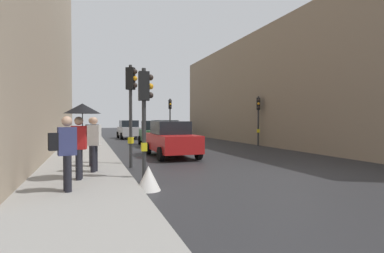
{
  "coord_description": "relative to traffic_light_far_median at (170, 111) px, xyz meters",
  "views": [
    {
      "loc": [
        -6.37,
        -8.59,
        1.85
      ],
      "look_at": [
        -0.43,
        8.69,
        1.42
      ],
      "focal_mm": 28.2,
      "sensor_mm": 36.0,
      "label": 1
    }
  ],
  "objects": [
    {
      "name": "ground_plane",
      "position": [
        -0.73,
        -18.29,
        -2.6
      ],
      "size": [
        120.0,
        120.0,
        0.0
      ],
      "primitive_type": "plane",
      "color": "#28282B"
    },
    {
      "name": "sidewalk_kerb",
      "position": [
        -7.32,
        -12.29,
        -2.52
      ],
      "size": [
        2.89,
        40.0,
        0.16
      ],
      "primitive_type": "cube",
      "color": "gray",
      "rests_on": "ground"
    },
    {
      "name": "building_facade_right",
      "position": [
        10.41,
        -7.41,
        1.55
      ],
      "size": [
        12.0,
        29.64,
        8.3
      ],
      "primitive_type": "cube",
      "color": "gray",
      "rests_on": "ground"
    },
    {
      "name": "traffic_light_far_median",
      "position": [
        0.0,
        0.0,
        0.0
      ],
      "size": [
        0.25,
        0.43,
        3.77
      ],
      "color": "#2D2D2D",
      "rests_on": "ground"
    },
    {
      "name": "traffic_light_near_left",
      "position": [
        -5.55,
        -18.13,
        -0.3
      ],
      "size": [
        0.43,
        0.25,
        3.34
      ],
      "color": "#2D2D2D",
      "rests_on": "ground"
    },
    {
      "name": "traffic_light_near_right",
      "position": [
        -5.56,
        -15.22,
        0.11
      ],
      "size": [
        0.44,
        0.37,
        3.93
      ],
      "color": "#2D2D2D",
      "rests_on": "ground"
    },
    {
      "name": "traffic_light_mid_street",
      "position": [
        4.1,
        -8.52,
        -0.21
      ],
      "size": [
        0.35,
        0.45,
        3.46
      ],
      "color": "#2D2D2D",
      "rests_on": "ground"
    },
    {
      "name": "car_blue_van",
      "position": [
        1.22,
        5.47,
        -1.72
      ],
      "size": [
        2.22,
        4.3,
        1.76
      ],
      "color": "navy",
      "rests_on": "ground"
    },
    {
      "name": "car_green_estate",
      "position": [
        -2.67,
        -5.88,
        -1.72
      ],
      "size": [
        2.17,
        4.28,
        1.76
      ],
      "color": "#2D6038",
      "rests_on": "ground"
    },
    {
      "name": "car_red_sedan",
      "position": [
        -3.23,
        -12.45,
        -1.72
      ],
      "size": [
        2.08,
        4.23,
        1.76
      ],
      "color": "red",
      "rests_on": "ground"
    },
    {
      "name": "car_yellow_taxi",
      "position": [
        1.51,
        11.59,
        -1.72
      ],
      "size": [
        2.16,
        4.27,
        1.76
      ],
      "color": "yellow",
      "rests_on": "ground"
    },
    {
      "name": "car_silver_hatchback",
      "position": [
        -3.39,
        2.74,
        -1.72
      ],
      "size": [
        2.12,
        4.25,
        1.76
      ],
      "color": "#BCBCC1",
      "rests_on": "ground"
    },
    {
      "name": "pedestrian_with_umbrella",
      "position": [
        -7.3,
        -17.85,
        -0.76
      ],
      "size": [
        1.0,
        1.0,
        2.14
      ],
      "color": "black",
      "rests_on": "sidewalk_kerb"
    },
    {
      "name": "pedestrian_with_grey_backpack",
      "position": [
        -7.63,
        -19.26,
        -1.44
      ],
      "size": [
        0.64,
        0.4,
        1.77
      ],
      "color": "black",
      "rests_on": "sidewalk_kerb"
    },
    {
      "name": "pedestrian_with_black_backpack",
      "position": [
        -6.98,
        -16.66,
        -1.44
      ],
      "size": [
        0.66,
        0.46,
        1.77
      ],
      "color": "black",
      "rests_on": "sidewalk_kerb"
    },
    {
      "name": "pedestrian_in_dark_coat",
      "position": [
        -6.99,
        -15.45,
        -1.47
      ],
      "size": [
        0.46,
        0.37,
        1.77
      ],
      "color": "black",
      "rests_on": "sidewalk_kerb"
    },
    {
      "name": "warning_sign_triangle",
      "position": [
        -5.64,
        -19.14,
        -2.27
      ],
      "size": [
        0.64,
        0.64,
        0.65
      ],
      "primitive_type": "cone",
      "color": "silver",
      "rests_on": "ground"
    }
  ]
}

